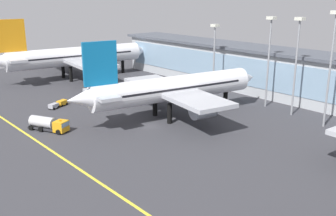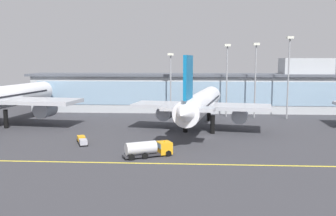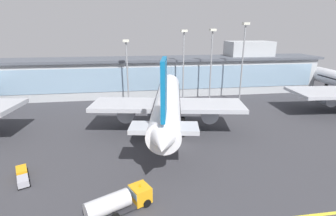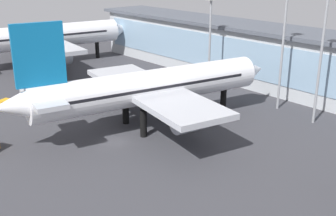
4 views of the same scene
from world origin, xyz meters
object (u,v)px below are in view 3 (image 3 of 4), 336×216
apron_light_mast_far_east (127,62)px  fuel_tanker_truck (120,201)px  baggage_tug_near (22,176)px  apron_light_mast_west (243,52)px  apron_light_mast_east (211,55)px  airliner_near_right (168,103)px  apron_light_mast_centre (184,55)px

apron_light_mast_far_east → fuel_tanker_truck: bearing=-91.5°
baggage_tug_near → apron_light_mast_far_east: size_ratio=0.29×
baggage_tug_near → apron_light_mast_west: (51.37, 36.31, 15.02)m
apron_light_mast_west → apron_light_mast_east: bearing=166.4°
apron_light_mast_west → apron_light_mast_far_east: 35.08m
apron_light_mast_east → apron_light_mast_far_east: apron_light_mast_east is taller
fuel_tanker_truck → apron_light_mast_west: 59.94m
apron_light_mast_west → apron_light_mast_east: size_ratio=1.08×
fuel_tanker_truck → baggage_tug_near: fuel_tanker_truck is taller
airliner_near_right → apron_light_mast_centre: (8.52, 23.79, 7.93)m
baggage_tug_near → apron_light_mast_far_east: apron_light_mast_far_east is taller
fuel_tanker_truck → apron_light_mast_centre: 54.34m
airliner_near_right → fuel_tanker_truck: 27.95m
baggage_tug_near → apron_light_mast_centre: (33.76, 40.01, 13.90)m
apron_light_mast_far_east → baggage_tug_near: bearing=-112.8°
apron_light_mast_west → apron_light_mast_centre: (-17.61, 3.70, -1.12)m
airliner_near_right → apron_light_mast_far_east: bearing=31.1°
airliner_near_right → baggage_tug_near: 30.60m
apron_light_mast_far_east → airliner_near_right: bearing=-69.2°
apron_light_mast_far_east → apron_light_mast_east: bearing=-1.5°
apron_light_mast_east → apron_light_mast_centre: bearing=170.0°
airliner_near_right → apron_light_mast_far_east: size_ratio=2.50×
fuel_tanker_truck → apron_light_mast_centre: bearing=43.1°
airliner_near_right → apron_light_mast_east: 29.15m
apron_light_mast_east → apron_light_mast_west: bearing=-13.6°
airliner_near_right → fuel_tanker_truck: (-9.98, -25.57, -5.26)m
apron_light_mast_west → apron_light_mast_centre: size_ratio=1.09×
apron_light_mast_west → apron_light_mast_far_east: size_ratio=1.24×
airliner_near_right → apron_light_mast_east: size_ratio=2.16×
apron_light_mast_centre → fuel_tanker_truck: bearing=-110.5°
airliner_near_right → apron_light_mast_west: 34.18m
apron_light_mast_east → apron_light_mast_far_east: (-25.66, 0.65, -1.68)m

